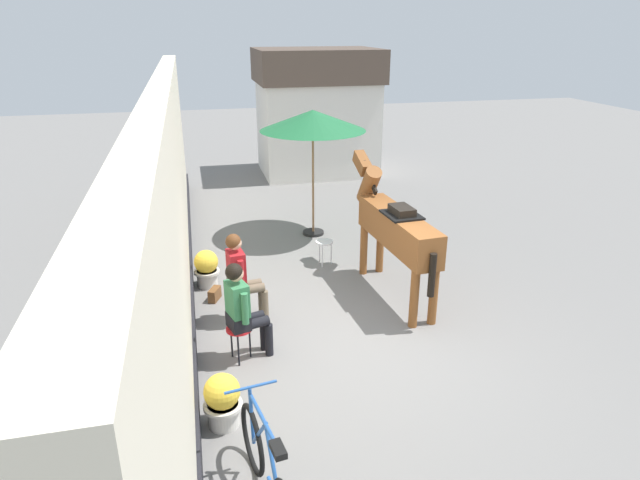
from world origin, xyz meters
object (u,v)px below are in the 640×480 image
satchel_bag (215,294)px  seated_visitor_far (241,273)px  spare_stool_white (324,244)px  saddled_horse_center (394,227)px  seated_visitor_near (242,306)px  flower_planter_near (223,400)px  cafe_parasol (313,121)px  leaning_bicycle (268,474)px  flower_planter_far (207,268)px

satchel_bag → seated_visitor_far: bearing=52.0°
spare_stool_white → saddled_horse_center: bearing=-59.5°
saddled_horse_center → spare_stool_white: 1.75m
seated_visitor_near → seated_visitor_far: bearing=85.5°
flower_planter_near → cafe_parasol: size_ratio=0.25×
saddled_horse_center → satchel_bag: 3.06m
spare_stool_white → leaning_bicycle: bearing=-108.9°
saddled_horse_center → flower_planter_far: size_ratio=4.68×
saddled_horse_center → leaning_bicycle: bearing=-123.8°
flower_planter_far → satchel_bag: 0.61m
saddled_horse_center → flower_planter_near: bearing=-137.9°
seated_visitor_far → spare_stool_white: size_ratio=3.02×
cafe_parasol → satchel_bag: size_ratio=9.21×
seated_visitor_near → seated_visitor_far: size_ratio=1.00×
seated_visitor_near → satchel_bag: (-0.30, 1.78, -0.68)m
seated_visitor_far → leaning_bicycle: 3.53m
flower_planter_far → satchel_bag: size_ratio=2.29×
flower_planter_near → seated_visitor_far: bearing=78.9°
leaning_bicycle → satchel_bag: (-0.26, 4.26, -0.30)m
seated_visitor_far → flower_planter_near: seated_visitor_far is taller
seated_visitor_far → cafe_parasol: cafe_parasol is taller
satchel_bag → leaning_bicycle: bearing=28.7°
cafe_parasol → seated_visitor_near: bearing=-113.6°
saddled_horse_center → flower_planter_far: 3.19m
flower_planter_near → spare_stool_white: bearing=62.1°
seated_visitor_far → saddled_horse_center: (2.46, 0.35, 0.38)m
seated_visitor_far → spare_stool_white: (1.66, 1.71, -0.38)m
seated_visitor_near → cafe_parasol: size_ratio=0.54×
seated_visitor_near → flower_planter_near: 1.38m
cafe_parasol → saddled_horse_center: bearing=-77.5°
spare_stool_white → satchel_bag: bearing=-154.9°
leaning_bicycle → spare_stool_white: 5.52m
seated_visitor_near → seated_visitor_far: (0.08, 1.02, 0.00)m
flower_planter_near → seated_visitor_near: bearing=73.8°
seated_visitor_far → spare_stool_white: bearing=45.9°
seated_visitor_far → satchel_bag: bearing=116.8°
saddled_horse_center → cafe_parasol: (-0.65, 2.96, 1.20)m
seated_visitor_near → flower_planter_near: (-0.37, -1.25, -0.44)m
flower_planter_far → cafe_parasol: (2.28, 2.00, 2.03)m
satchel_bag → seated_visitor_near: bearing=34.8°
flower_planter_far → leaning_bicycle: leaning_bicycle is taller
seated_visitor_near → flower_planter_far: size_ratio=2.17×
seated_visitor_far → flower_planter_far: seated_visitor_far is taller
leaning_bicycle → flower_planter_near: bearing=104.8°
saddled_horse_center → leaning_bicycle: (-2.59, -3.86, -0.76)m
flower_planter_near → satchel_bag: 3.04m
leaning_bicycle → cafe_parasol: bearing=74.2°
saddled_horse_center → spare_stool_white: (-0.80, 1.36, -0.76)m
cafe_parasol → spare_stool_white: cafe_parasol is taller
satchel_bag → saddled_horse_center: bearing=107.2°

